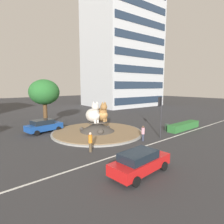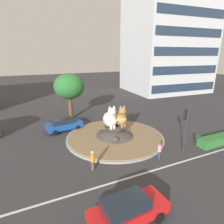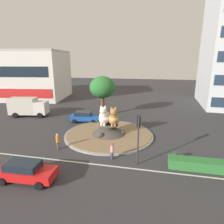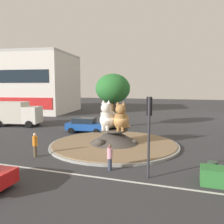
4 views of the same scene
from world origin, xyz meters
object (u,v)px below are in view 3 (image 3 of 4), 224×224
object	(u,v)px
cat_statue_white	(105,117)
cat_statue_tabby	(114,118)
broadleaf_tree_behind_island	(102,87)
shophouse_block	(12,75)
pedestrian_orange_shirt	(58,141)
delivery_box_truck	(28,106)
traffic_light_mast	(138,131)
parked_car_right	(26,171)
sedan_on_far_lane	(85,116)
litter_bin	(175,156)
pedestrian_pink_shirt	(112,151)

from	to	relation	value
cat_statue_white	cat_statue_tabby	xyz separation A→B (m)	(1.18, -0.00, -0.04)
broadleaf_tree_behind_island	cat_statue_tabby	bearing A→B (deg)	-66.95
shophouse_block	pedestrian_orange_shirt	bearing A→B (deg)	-53.39
shophouse_block	delivery_box_truck	size ratio (longest dim) A/B	4.29
shophouse_block	delivery_box_truck	distance (m)	21.04
traffic_light_mast	parked_car_right	bearing A→B (deg)	107.47
delivery_box_truck	sedan_on_far_lane	bearing A→B (deg)	-15.42
shophouse_block	broadleaf_tree_behind_island	bearing A→B (deg)	-31.73
cat_statue_tabby	broadleaf_tree_behind_island	distance (m)	9.88
traffic_light_mast	pedestrian_orange_shirt	size ratio (longest dim) A/B	2.57
shophouse_block	litter_bin	size ratio (longest dim) A/B	31.39
traffic_light_mast	litter_bin	size ratio (longest dim) A/B	5.13
parked_car_right	pedestrian_orange_shirt	bearing A→B (deg)	88.84
cat_statue_tabby	broadleaf_tree_behind_island	world-z (taller)	broadleaf_tree_behind_island
broadleaf_tree_behind_island	litter_bin	size ratio (longest dim) A/B	7.54
delivery_box_truck	cat_statue_white	bearing A→B (deg)	-30.73
broadleaf_tree_behind_island	sedan_on_far_lane	distance (m)	6.09
pedestrian_pink_shirt	litter_bin	world-z (taller)	pedestrian_pink_shirt
pedestrian_orange_shirt	sedan_on_far_lane	size ratio (longest dim) A/B	0.39
cat_statue_tabby	litter_bin	world-z (taller)	cat_statue_tabby
cat_statue_tabby	parked_car_right	distance (m)	11.90
pedestrian_orange_shirt	litter_bin	xyz separation A→B (m)	(12.08, 0.06, -0.51)
litter_bin	pedestrian_pink_shirt	bearing A→B (deg)	-171.12
traffic_light_mast	pedestrian_pink_shirt	size ratio (longest dim) A/B	2.81
pedestrian_pink_shirt	delivery_box_truck	world-z (taller)	delivery_box_truck
cat_statue_white	sedan_on_far_lane	world-z (taller)	cat_statue_white
cat_statue_white	shophouse_block	xyz separation A→B (m)	(-29.35, 20.34, 3.46)
shophouse_block	pedestrian_orange_shirt	world-z (taller)	shophouse_block
sedan_on_far_lane	parked_car_right	world-z (taller)	sedan_on_far_lane
cat_statue_white	litter_bin	world-z (taller)	cat_statue_white
pedestrian_pink_shirt	pedestrian_orange_shirt	xyz separation A→B (m)	(-6.16, 0.87, 0.09)
pedestrian_orange_shirt	delivery_box_truck	distance (m)	15.40
sedan_on_far_lane	cat_statue_tabby	bearing A→B (deg)	-47.00
parked_car_right	shophouse_block	bearing A→B (deg)	126.59
pedestrian_pink_shirt	delivery_box_truck	size ratio (longest dim) A/B	0.25
cat_statue_white	parked_car_right	size ratio (longest dim) A/B	0.55
cat_statue_tabby	traffic_light_mast	size ratio (longest dim) A/B	0.59
cat_statue_tabby	sedan_on_far_lane	xyz separation A→B (m)	(-5.60, 4.63, -1.50)
sedan_on_far_lane	delivery_box_truck	xyz separation A→B (m)	(-10.55, 0.93, 0.86)
shophouse_block	pedestrian_orange_shirt	distance (m)	36.33
traffic_light_mast	delivery_box_truck	size ratio (longest dim) A/B	0.70
cat_statue_white	traffic_light_mast	world-z (taller)	traffic_light_mast
traffic_light_mast	delivery_box_truck	xyz separation A→B (m)	(-19.68, 11.88, -1.53)
pedestrian_pink_shirt	litter_bin	distance (m)	6.01
pedestrian_pink_shirt	pedestrian_orange_shirt	distance (m)	6.22
pedestrian_pink_shirt	litter_bin	size ratio (longest dim) A/B	1.83
cat_statue_white	broadleaf_tree_behind_island	size ratio (longest dim) A/B	0.38
broadleaf_tree_behind_island	parked_car_right	world-z (taller)	broadleaf_tree_behind_island
cat_statue_tabby	pedestrian_pink_shirt	xyz separation A→B (m)	(1.08, -5.98, -1.49)
shophouse_block	sedan_on_far_lane	size ratio (longest dim) A/B	6.15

